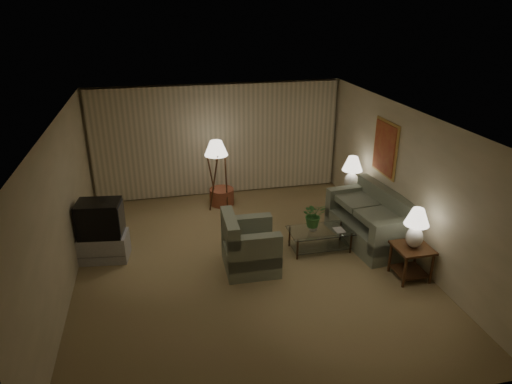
% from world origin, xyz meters
% --- Properties ---
extents(ground, '(7.00, 7.00, 0.00)m').
position_xyz_m(ground, '(0.00, 0.00, 0.00)').
color(ground, '#927D50').
rests_on(ground, ground).
extents(room_shell, '(6.04, 7.02, 2.72)m').
position_xyz_m(room_shell, '(0.02, 1.51, 1.75)').
color(room_shell, beige).
rests_on(room_shell, ground).
extents(sofa, '(2.08, 1.34, 0.84)m').
position_xyz_m(sofa, '(2.50, 0.28, 0.42)').
color(sofa, gray).
rests_on(sofa, ground).
extents(armchair, '(1.01, 0.97, 0.82)m').
position_xyz_m(armchair, '(0.03, -0.15, 0.41)').
color(armchair, gray).
rests_on(armchair, ground).
extents(side_table_near, '(0.60, 0.60, 0.60)m').
position_xyz_m(side_table_near, '(2.65, -1.07, 0.42)').
color(side_table_near, '#331D0D').
rests_on(side_table_near, ground).
extents(side_table_far, '(0.53, 0.44, 0.60)m').
position_xyz_m(side_table_far, '(2.65, 1.53, 0.40)').
color(side_table_far, '#331D0D').
rests_on(side_table_far, ground).
extents(table_lamp_near, '(0.41, 0.41, 0.71)m').
position_xyz_m(table_lamp_near, '(2.65, -1.07, 1.02)').
color(table_lamp_near, white).
rests_on(table_lamp_near, side_table_near).
extents(table_lamp_far, '(0.44, 0.44, 0.76)m').
position_xyz_m(table_lamp_far, '(2.65, 1.53, 1.05)').
color(table_lamp_far, white).
rests_on(table_lamp_far, side_table_far).
extents(coffee_table, '(1.20, 0.65, 0.41)m').
position_xyz_m(coffee_table, '(1.46, 0.18, 0.28)').
color(coffee_table, silver).
rests_on(coffee_table, ground).
extents(tv_cabinet, '(1.01, 0.77, 0.50)m').
position_xyz_m(tv_cabinet, '(-2.55, 0.74, 0.25)').
color(tv_cabinet, '#B2B2B5').
rests_on(tv_cabinet, ground).
extents(crt_tv, '(0.90, 0.74, 0.65)m').
position_xyz_m(crt_tv, '(-2.55, 0.74, 0.82)').
color(crt_tv, black).
rests_on(crt_tv, tv_cabinet).
extents(floor_lamp, '(0.52, 0.52, 1.61)m').
position_xyz_m(floor_lamp, '(-0.17, 2.53, 0.84)').
color(floor_lamp, '#331D0D').
rests_on(floor_lamp, ground).
extents(ottoman, '(0.65, 0.65, 0.38)m').
position_xyz_m(ottoman, '(-0.05, 2.71, 0.19)').
color(ottoman, '#984633').
rests_on(ottoman, ground).
extents(vase, '(0.20, 0.20, 0.17)m').
position_xyz_m(vase, '(1.31, 0.18, 0.50)').
color(vase, white).
rests_on(vase, coffee_table).
extents(flowers, '(0.45, 0.39, 0.48)m').
position_xyz_m(flowers, '(1.31, 0.18, 0.83)').
color(flowers, '#3D8039').
rests_on(flowers, vase).
extents(book, '(0.19, 0.25, 0.02)m').
position_xyz_m(book, '(1.71, 0.08, 0.42)').
color(book, olive).
rests_on(book, coffee_table).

